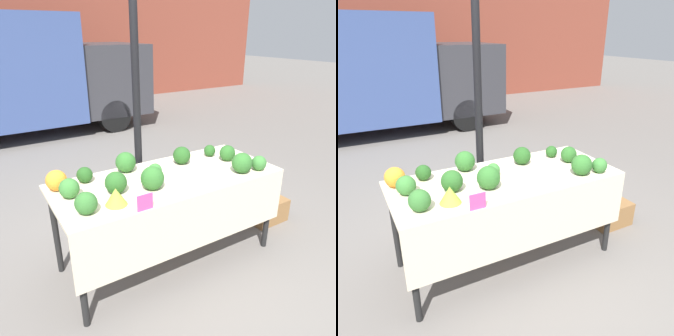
% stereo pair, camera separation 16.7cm
% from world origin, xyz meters
% --- Properties ---
extents(ground_plane, '(40.00, 40.00, 0.00)m').
position_xyz_m(ground_plane, '(0.00, 0.00, 0.00)').
color(ground_plane, slate).
extents(building_facade, '(16.00, 0.60, 5.01)m').
position_xyz_m(building_facade, '(0.00, 7.72, 2.51)').
color(building_facade, brown).
rests_on(building_facade, ground_plane).
extents(tent_pole, '(0.07, 0.07, 2.40)m').
position_xyz_m(tent_pole, '(0.01, 0.55, 1.20)').
color(tent_pole, black).
rests_on(tent_pole, ground_plane).
extents(parked_truck, '(4.89, 1.93, 2.23)m').
position_xyz_m(parked_truck, '(-0.53, 4.86, 1.18)').
color(parked_truck, '#384C84').
rests_on(parked_truck, ground_plane).
extents(market_table, '(1.89, 0.79, 0.81)m').
position_xyz_m(market_table, '(0.00, -0.06, 0.71)').
color(market_table, beige).
rests_on(market_table, ground_plane).
extents(orange_cauliflower, '(0.16, 0.16, 0.16)m').
position_xyz_m(orange_cauliflower, '(-0.84, 0.24, 0.89)').
color(orange_cauliflower, orange).
rests_on(orange_cauliflower, market_table).
extents(romanesco_head, '(0.16, 0.16, 0.13)m').
position_xyz_m(romanesco_head, '(-0.55, -0.21, 0.88)').
color(romanesco_head, '#93B238').
rests_on(romanesco_head, market_table).
extents(broccoli_head_0, '(0.17, 0.17, 0.17)m').
position_xyz_m(broccoli_head_0, '(0.58, -0.25, 0.90)').
color(broccoli_head_0, '#2D6628').
rests_on(broccoli_head_0, market_table).
extents(broccoli_head_1, '(0.18, 0.18, 0.18)m').
position_xyz_m(broccoli_head_1, '(-0.22, -0.13, 0.90)').
color(broccoli_head_1, '#2D6628').
rests_on(broccoli_head_1, market_table).
extents(broccoli_head_2, '(0.15, 0.15, 0.15)m').
position_xyz_m(broccoli_head_2, '(0.66, 0.03, 0.89)').
color(broccoli_head_2, '#285B23').
rests_on(broccoli_head_2, market_table).
extents(broccoli_head_3, '(0.17, 0.17, 0.17)m').
position_xyz_m(broccoli_head_3, '(-0.25, 0.28, 0.90)').
color(broccoli_head_3, '#2D6628').
rests_on(broccoli_head_3, market_table).
extents(broccoli_head_4, '(0.11, 0.11, 0.11)m').
position_xyz_m(broccoli_head_4, '(0.60, 0.21, 0.87)').
color(broccoli_head_4, '#23511E').
rests_on(broccoli_head_4, market_table).
extents(broccoli_head_5, '(0.12, 0.12, 0.12)m').
position_xyz_m(broccoli_head_5, '(-0.09, 0.06, 0.87)').
color(broccoli_head_5, '#387533').
rests_on(broccoli_head_5, market_table).
extents(broccoli_head_6, '(0.15, 0.15, 0.15)m').
position_xyz_m(broccoli_head_6, '(-0.79, 0.06, 0.89)').
color(broccoli_head_6, '#387533').
rests_on(broccoli_head_6, market_table).
extents(broccoli_head_7, '(0.15, 0.15, 0.15)m').
position_xyz_m(broccoli_head_7, '(-0.76, -0.22, 0.89)').
color(broccoli_head_7, '#336B2D').
rests_on(broccoli_head_7, market_table).
extents(broccoli_head_8, '(0.13, 0.13, 0.13)m').
position_xyz_m(broccoli_head_8, '(0.75, -0.29, 0.88)').
color(broccoli_head_8, '#387533').
rests_on(broccoli_head_8, market_table).
extents(broccoli_head_9, '(0.17, 0.17, 0.17)m').
position_xyz_m(broccoli_head_9, '(-0.48, -0.04, 0.90)').
color(broccoli_head_9, '#285B23').
rests_on(broccoli_head_9, market_table).
extents(broccoli_head_10, '(0.16, 0.16, 0.16)m').
position_xyz_m(broccoli_head_10, '(0.26, 0.19, 0.89)').
color(broccoli_head_10, '#23511E').
rests_on(broccoli_head_10, market_table).
extents(broccoli_head_11, '(0.13, 0.13, 0.13)m').
position_xyz_m(broccoli_head_11, '(-0.62, 0.26, 0.88)').
color(broccoli_head_11, '#23511E').
rests_on(broccoli_head_11, market_table).
extents(price_sign, '(0.12, 0.01, 0.12)m').
position_xyz_m(price_sign, '(-0.42, -0.38, 0.87)').
color(price_sign, '#EF4793').
rests_on(price_sign, market_table).
extents(produce_crate, '(0.41, 0.29, 0.25)m').
position_xyz_m(produce_crate, '(1.26, -0.01, 0.13)').
color(produce_crate, olive).
rests_on(produce_crate, ground_plane).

